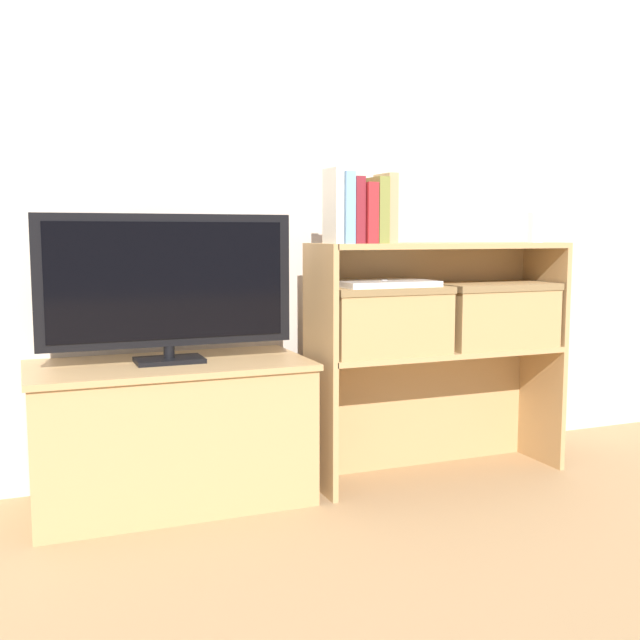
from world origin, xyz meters
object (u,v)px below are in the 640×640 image
book_maroon (353,210)px  laptop (384,283)px  tv_stand (171,432)px  tv (168,283)px  book_olive (375,211)px  baby_monitor (535,228)px  book_crimson (364,213)px  storage_basket_right (494,312)px  book_tan (385,209)px  storage_basket_left (384,317)px  book_ivory (333,206)px  book_skyblue (342,208)px

book_maroon → laptop: bearing=10.8°
tv_stand → tv: (0.00, -0.00, 0.50)m
book_olive → baby_monitor: (0.70, 0.04, -0.05)m
book_crimson → storage_basket_right: bearing=2.6°
storage_basket_right → laptop: size_ratio=1.28×
book_tan → storage_basket_left: book_tan is taller
tv → laptop: size_ratio=2.43×
book_maroon → book_olive: 0.08m
book_crimson → book_tan: size_ratio=0.86×
book_olive → storage_basket_left: book_olive is taller
tv_stand → storage_basket_right: 1.26m
book_olive → baby_monitor: 0.70m
book_olive → laptop: book_olive is taller
tv → book_olive: 0.74m
tv → storage_basket_right: (1.20, -0.09, -0.13)m
tv → book_olive: book_olive is taller
book_maroon → storage_basket_left: size_ratio=0.51×
tv_stand → book_olive: 1.02m
tv → book_maroon: bearing=-11.1°
book_olive → tv: bearing=170.2°
book_ivory → book_crimson: (0.11, 0.00, -0.02)m
book_skyblue → baby_monitor: (0.82, 0.04, -0.06)m
book_ivory → book_crimson: size_ratio=1.23×
book_tan → laptop: book_tan is taller
tv → book_olive: bearing=-9.8°
book_ivory → book_olive: bearing=-0.0°
book_olive → storage_basket_left: (0.05, 0.03, -0.37)m
book_crimson → book_olive: (0.04, -0.00, 0.01)m
book_skyblue → book_crimson: 0.08m
book_ivory → storage_basket_right: book_ivory is taller
book_maroon → tv: bearing=168.9°
book_crimson → tv_stand: bearing=169.4°
book_ivory → storage_basket_right: size_ratio=0.57×
book_maroon → book_tan: 0.12m
book_ivory → baby_monitor: (0.86, 0.04, -0.07)m
storage_basket_left → storage_basket_right: 0.46m
book_skyblue → laptop: bearing=8.3°
tv → book_skyblue: (0.57, -0.12, 0.25)m
book_ivory → book_crimson: book_ivory is taller
baby_monitor → book_maroon: bearing=-177.1°
tv → book_tan: size_ratio=3.51×
book_crimson → storage_basket_right: 0.66m
book_olive → laptop: 0.26m
book_skyblue → laptop: (0.17, 0.03, -0.26)m
book_ivory → book_olive: 0.16m
book_ivory → book_maroon: (0.07, 0.00, -0.01)m
book_skyblue → storage_basket_right: size_ratio=0.54×
book_ivory → laptop: size_ratio=0.73×
tv_stand → storage_basket_left: storage_basket_left is taller
book_maroon → baby_monitor: book_maroon is taller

